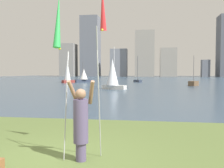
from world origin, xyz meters
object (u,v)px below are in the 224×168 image
at_px(sailboat_5, 68,72).
at_px(sailboat_6, 138,80).
at_px(sailboat_1, 193,83).
at_px(kite_flag_left, 58,25).
at_px(sailboat_7, 84,76).
at_px(sailboat_4, 113,74).
at_px(kite_flag_right, 103,13).
at_px(person, 81,121).

relative_size(sailboat_5, sailboat_6, 1.05).
relative_size(sailboat_1, sailboat_5, 0.81).
xyz_separation_m(kite_flag_left, sailboat_7, (-10.41, 41.28, -1.70)).
bearing_deg(sailboat_5, sailboat_1, -17.40).
bearing_deg(sailboat_1, sailboat_5, 162.60).
height_order(sailboat_4, sailboat_7, sailboat_4).
height_order(kite_flag_left, sailboat_7, sailboat_7).
distance_m(sailboat_4, sailboat_5, 18.31).
relative_size(sailboat_4, sailboat_6, 0.96).
xyz_separation_m(sailboat_4, sailboat_5, (-10.47, 15.02, 0.22)).
distance_m(kite_flag_right, sailboat_6, 43.13).
relative_size(sailboat_1, sailboat_7, 1.09).
xyz_separation_m(kite_flag_left, sailboat_4, (-2.24, 23.56, -1.24)).
bearing_deg(kite_flag_left, sailboat_4, 95.43).
distance_m(sailboat_1, sailboat_6, 14.68).
height_order(kite_flag_right, sailboat_5, sailboat_5).
bearing_deg(sailboat_5, kite_flag_left, -71.77).
relative_size(person, sailboat_5, 0.34).
bearing_deg(sailboat_1, kite_flag_left, -104.49).
bearing_deg(kite_flag_left, person, 39.59).
relative_size(kite_flag_left, kite_flag_right, 0.89).
distance_m(person, sailboat_4, 23.40).
bearing_deg(person, sailboat_7, 113.27).
height_order(kite_flag_right, sailboat_6, sailboat_6).
xyz_separation_m(kite_flag_left, sailboat_1, (8.27, 32.00, -2.64)).
bearing_deg(sailboat_4, person, -83.55).
distance_m(person, kite_flag_left, 2.16).
height_order(sailboat_1, sailboat_7, sailboat_1).
relative_size(sailboat_6, sailboat_7, 1.29).
bearing_deg(person, sailboat_1, 84.53).
relative_size(person, sailboat_1, 0.42).
distance_m(person, sailboat_5, 40.45).
relative_size(person, sailboat_4, 0.37).
bearing_deg(kite_flag_right, kite_flag_left, -129.43).
relative_size(person, sailboat_7, 0.46).
relative_size(kite_flag_right, sailboat_5, 0.77).
distance_m(kite_flag_left, sailboat_1, 33.16).
bearing_deg(sailboat_6, kite_flag_left, -89.66).
bearing_deg(sailboat_4, sailboat_5, 124.88).
xyz_separation_m(sailboat_4, sailboat_6, (1.98, 20.39, -1.45)).
bearing_deg(kite_flag_right, sailboat_4, 97.59).
height_order(kite_flag_right, sailboat_4, sailboat_4).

